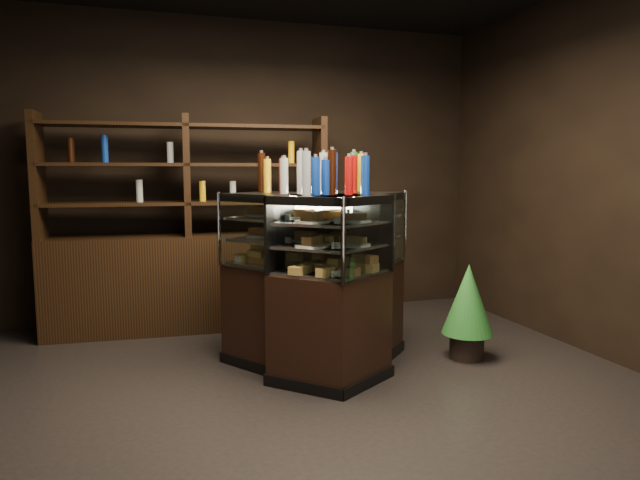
% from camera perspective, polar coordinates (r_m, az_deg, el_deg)
% --- Properties ---
extents(ground, '(5.00, 5.00, 0.00)m').
position_cam_1_polar(ground, '(3.79, -0.88, -16.27)').
color(ground, black).
rests_on(ground, ground).
extents(room_shell, '(5.02, 5.02, 3.01)m').
position_cam_1_polar(room_shell, '(3.51, -0.94, 14.27)').
color(room_shell, black).
rests_on(room_shell, ground).
extents(display_case, '(1.52, 1.36, 1.34)m').
position_cam_1_polar(display_case, '(4.33, 0.23, -7.00)').
color(display_case, black).
rests_on(display_case, ground).
extents(food_display, '(1.14, 1.03, 0.42)m').
position_cam_1_polar(food_display, '(4.23, 0.24, 0.40)').
color(food_display, '#BF8E44').
rests_on(food_display, display_case).
extents(bottles_top, '(0.97, 0.89, 0.30)m').
position_cam_1_polar(bottles_top, '(4.21, 0.23, 6.58)').
color(bottles_top, black).
rests_on(bottles_top, display_case).
extents(potted_conifer, '(0.41, 0.41, 0.87)m').
position_cam_1_polar(potted_conifer, '(4.69, 14.60, -5.59)').
color(potted_conifer, black).
rests_on(potted_conifer, ground).
extents(back_shelving, '(2.60, 0.57, 2.00)m').
position_cam_1_polar(back_shelving, '(5.48, -12.95, -2.61)').
color(back_shelving, black).
rests_on(back_shelving, ground).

